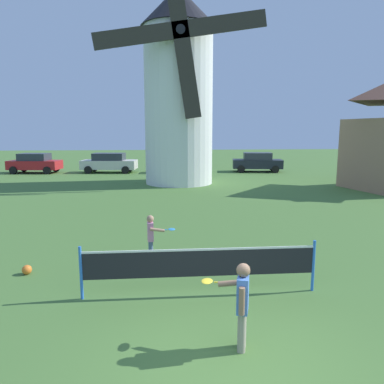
# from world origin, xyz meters

# --- Properties ---
(ground_plane) EXTENTS (120.00, 120.00, 0.00)m
(ground_plane) POSITION_xyz_m (0.00, 0.00, 0.00)
(ground_plane) COLOR #477033
(windmill) EXTENTS (9.50, 4.95, 13.48)m
(windmill) POSITION_xyz_m (0.14, 18.74, 6.09)
(windmill) COLOR white
(windmill) RESTS_ON ground_plane
(tennis_net) EXTENTS (4.84, 0.06, 1.10)m
(tennis_net) POSITION_xyz_m (-0.24, 2.39, 0.68)
(tennis_net) COLOR blue
(tennis_net) RESTS_ON ground_plane
(player_near) EXTENTS (0.75, 0.71, 1.39)m
(player_near) POSITION_xyz_m (0.18, 0.43, 0.79)
(player_near) COLOR #9E937F
(player_near) RESTS_ON ground_plane
(player_far) EXTENTS (0.74, 0.45, 1.22)m
(player_far) POSITION_xyz_m (-1.28, 4.46, 0.69)
(player_far) COLOR slate
(player_far) RESTS_ON ground_plane
(stray_ball) EXTENTS (0.22, 0.22, 0.22)m
(stray_ball) POSITION_xyz_m (-4.20, 3.82, 0.11)
(stray_ball) COLOR orange
(stray_ball) RESTS_ON ground_plane
(parked_car_red) EXTENTS (4.11, 2.27, 1.56)m
(parked_car_red) POSITION_xyz_m (-11.03, 25.43, 0.81)
(parked_car_red) COLOR red
(parked_car_red) RESTS_ON ground_plane
(parked_car_cream) EXTENTS (4.50, 2.27, 1.56)m
(parked_car_cream) POSITION_xyz_m (-5.15, 25.21, 0.81)
(parked_car_cream) COLOR silver
(parked_car_cream) RESTS_ON ground_plane
(parked_car_green) EXTENTS (3.99, 2.14, 1.56)m
(parked_car_green) POSITION_xyz_m (0.51, 24.67, 0.81)
(parked_car_green) COLOR #1E6638
(parked_car_green) RESTS_ON ground_plane
(parked_car_black) EXTENTS (4.20, 2.39, 1.56)m
(parked_car_black) POSITION_xyz_m (6.87, 24.78, 0.81)
(parked_car_black) COLOR #1E232D
(parked_car_black) RESTS_ON ground_plane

